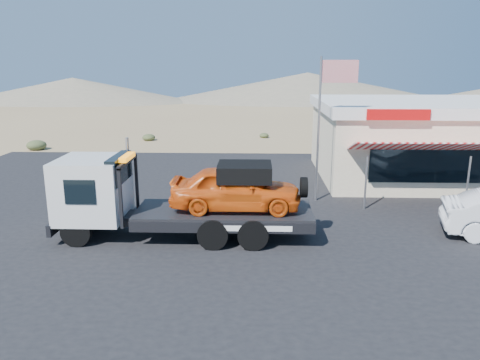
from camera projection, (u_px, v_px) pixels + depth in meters
The scene contains 6 objects.
ground at pixel (193, 237), 15.89m from camera, with size 120.00×120.00×0.00m, color #8D7350.
asphalt_lot at pixel (253, 210), 18.73m from camera, with size 32.00×24.00×0.02m, color black.
tow_truck at pixel (177, 194), 15.60m from camera, with size 8.41×2.49×2.81m.
jerky_store at pixel (421, 139), 23.76m from camera, with size 10.40×9.97×3.90m.
flagpole at pixel (325, 113), 19.17m from camera, with size 1.55×0.10×6.00m.
distant_hills at pixel (175, 89), 69.15m from camera, with size 126.00×48.00×4.20m.
Camera 1 is at (2.07, -14.86, 5.80)m, focal length 35.00 mm.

